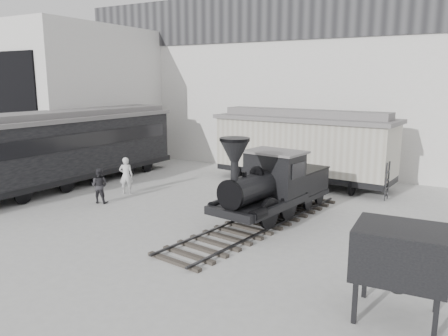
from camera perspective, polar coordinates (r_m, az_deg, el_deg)
The scene contains 9 objects.
ground at distance 15.52m, azimuth -5.97°, elevation -9.92°, with size 90.00×90.00×0.00m, color #9E9E9B.
north_wall at distance 28.06m, azimuth 11.94°, elevation 10.97°, with size 34.00×2.51×11.00m.
west_pavilion at distance 31.60m, azimuth -17.54°, elevation 8.78°, with size 7.00×12.11×9.00m.
locomotive at distance 17.76m, azimuth 5.97°, elevation -2.76°, with size 3.75×10.23×3.54m.
boxcar at distance 24.38m, azimuth 10.25°, elevation 2.96°, with size 10.24×4.12×4.09m.
passenger_coach at distance 25.11m, azimuth -18.98°, elevation 2.63°, with size 3.61×14.20×3.77m.
visitor_a at distance 22.47m, azimuth -12.68°, elevation -0.96°, with size 0.68×0.45×1.87m, color silver.
visitor_b at distance 21.10m, azimuth -15.96°, elevation -2.21°, with size 0.81×0.63×1.66m, color #29282C.
coal_hopper at distance 11.26m, azimuth 22.00°, elevation -11.02°, with size 2.15×1.79×2.28m.
Camera 1 is at (8.39, -11.80, 5.61)m, focal length 35.00 mm.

